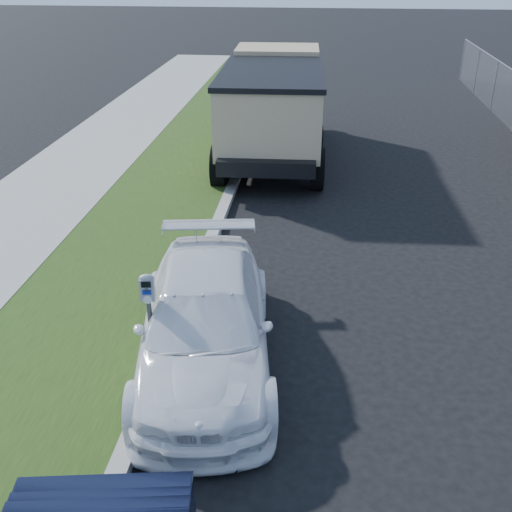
# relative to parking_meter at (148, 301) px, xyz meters

# --- Properties ---
(ground) EXTENTS (120.00, 120.00, 0.00)m
(ground) POSITION_rel_parking_meter_xyz_m (2.67, 0.90, -1.22)
(ground) COLOR black
(ground) RESTS_ON ground
(streetside) EXTENTS (6.12, 50.00, 0.15)m
(streetside) POSITION_rel_parking_meter_xyz_m (-2.90, 2.90, -1.15)
(streetside) COLOR gray
(streetside) RESTS_ON ground
(parking_meter) EXTENTS (0.22, 0.16, 1.49)m
(parking_meter) POSITION_rel_parking_meter_xyz_m (0.00, 0.00, 0.00)
(parking_meter) COLOR #3F4247
(parking_meter) RESTS_ON ground
(white_wagon) EXTENTS (2.54, 4.87, 1.35)m
(white_wagon) POSITION_rel_parking_meter_xyz_m (0.71, 0.39, -0.54)
(white_wagon) COLOR white
(white_wagon) RESTS_ON ground
(dump_truck) EXTENTS (3.02, 7.14, 2.76)m
(dump_truck) POSITION_rel_parking_meter_xyz_m (0.86, 10.55, 0.34)
(dump_truck) COLOR black
(dump_truck) RESTS_ON ground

